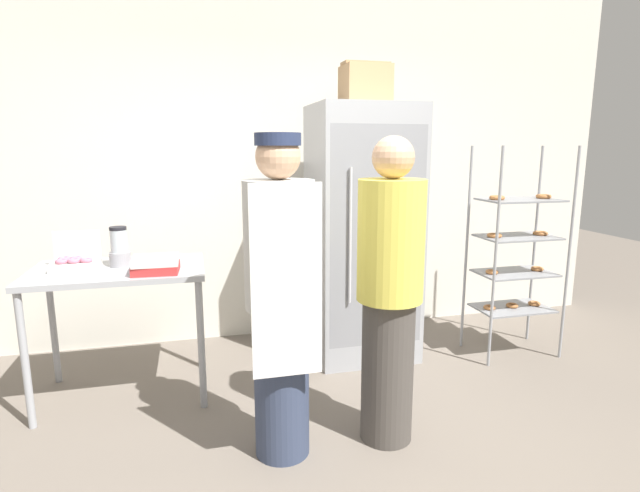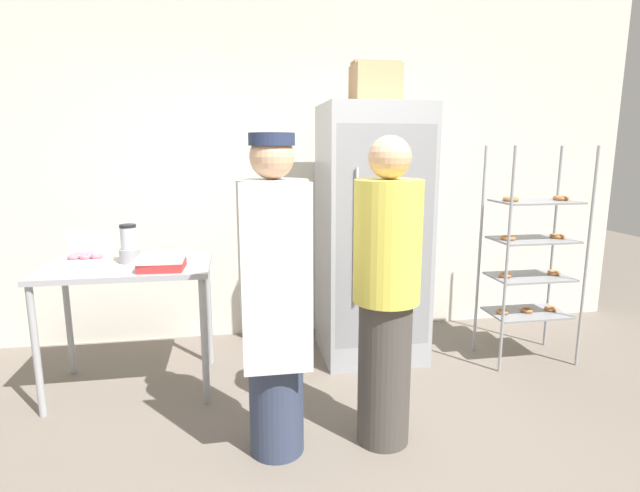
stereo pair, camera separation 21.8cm
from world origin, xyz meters
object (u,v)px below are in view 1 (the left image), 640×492
(donut_box, at_px, (75,262))
(person_baker, at_px, (280,296))
(binder_stack, at_px, (156,265))
(refrigerator, at_px, (362,234))
(cardboard_storage_box, at_px, (365,84))
(blender_pitcher, at_px, (119,249))
(person_customer, at_px, (390,292))
(baking_rack, at_px, (516,254))

(donut_box, bearing_deg, person_baker, -39.15)
(donut_box, bearing_deg, binder_stack, -23.26)
(refrigerator, relative_size, person_baker, 1.14)
(cardboard_storage_box, height_order, person_baker, cardboard_storage_box)
(donut_box, distance_m, blender_pitcher, 0.27)
(blender_pitcher, bearing_deg, person_customer, -32.80)
(person_baker, distance_m, person_customer, 0.60)
(binder_stack, distance_m, person_customer, 1.44)
(baking_rack, bearing_deg, binder_stack, -176.29)
(baking_rack, bearing_deg, blender_pitcher, 178.80)
(baking_rack, relative_size, donut_box, 5.75)
(cardboard_storage_box, bearing_deg, donut_box, -173.21)
(donut_box, height_order, binder_stack, donut_box)
(binder_stack, relative_size, person_baker, 0.17)
(blender_pitcher, bearing_deg, binder_stack, -44.67)
(person_customer, bearing_deg, refrigerator, 77.98)
(refrigerator, xyz_separation_m, binder_stack, (-1.50, -0.47, -0.05))
(refrigerator, bearing_deg, person_baker, -125.54)
(donut_box, distance_m, person_customer, 1.99)
(cardboard_storage_box, relative_size, person_baker, 0.20)
(baking_rack, bearing_deg, donut_box, 179.24)
(refrigerator, xyz_separation_m, person_customer, (-0.25, -1.19, -0.11))
(cardboard_storage_box, bearing_deg, binder_stack, -163.17)
(baking_rack, height_order, blender_pitcher, baking_rack)
(baking_rack, xyz_separation_m, person_baker, (-2.02, -0.90, 0.07))
(refrigerator, bearing_deg, blender_pitcher, -172.34)
(blender_pitcher, xyz_separation_m, cardboard_storage_box, (1.74, 0.22, 1.10))
(person_customer, bearing_deg, donut_box, 151.79)
(refrigerator, height_order, person_baker, refrigerator)
(donut_box, relative_size, person_customer, 0.17)
(person_customer, bearing_deg, binder_stack, 149.92)
(baking_rack, bearing_deg, person_baker, -156.09)
(cardboard_storage_box, distance_m, person_baker, 1.88)
(refrigerator, height_order, baking_rack, refrigerator)
(baking_rack, height_order, person_baker, person_baker)
(refrigerator, distance_m, cardboard_storage_box, 1.11)
(cardboard_storage_box, relative_size, person_customer, 0.20)
(baking_rack, height_order, person_customer, person_customer)
(cardboard_storage_box, height_order, person_customer, cardboard_storage_box)
(refrigerator, bearing_deg, baking_rack, -14.11)
(person_customer, bearing_deg, cardboard_storage_box, 77.95)
(blender_pitcher, height_order, person_customer, person_customer)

